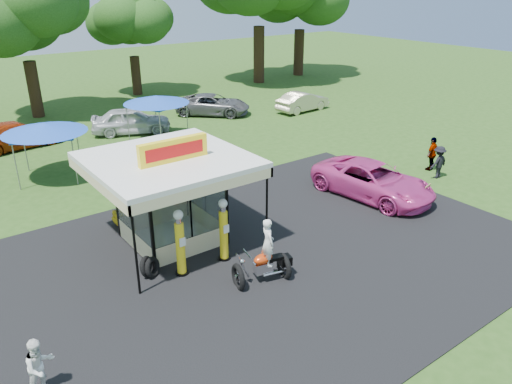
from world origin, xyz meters
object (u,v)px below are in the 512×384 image
Objects in this scene: gas_pump_left at (180,245)px; motorcycle at (266,257)px; kiosk_car at (148,209)px; bg_car_c at (131,121)px; spectator_east_a at (439,162)px; spectator_east_b at (432,154)px; gas_pump_right at (224,231)px; tent_west at (44,128)px; a_frame_sign at (422,194)px; pink_sedan at (373,180)px; tent_east at (156,100)px; spectator_west at (40,367)px; gas_station_kiosk at (170,198)px; bg_car_b at (15,135)px; bg_car_e at (303,102)px; bg_car_d at (213,104)px.

gas_pump_left reaches higher than motorcycle.
bg_car_c reaches higher than kiosk_car.
bg_car_c is (3.51, 18.67, -0.07)m from motorcycle.
spectator_east_a is 0.93× the size of spectator_east_b.
gas_pump_right is 0.59× the size of tent_west.
spectator_east_b is at bearing 16.85° from a_frame_sign.
tent_east is at bearing 99.08° from pink_sedan.
spectator_west is at bearing -106.78° from tent_west.
tent_east is at bearing 19.53° from tent_west.
gas_station_kiosk reaches higher than gas_pump_right.
spectator_east_a is 0.31× the size of bg_car_b.
bg_car_e is at bearing 53.28° from pink_sedan.
gas_station_kiosk is 2.28× the size of gas_pump_right.
bg_car_e reaches higher than kiosk_car.
kiosk_car is (-1.15, 6.51, -0.43)m from motorcycle.
kiosk_car is at bearing -15.36° from spectator_east_a.
spectator_east_a is at bearing 10.67° from a_frame_sign.
gas_pump_left is at bearing 175.20° from bg_car_b.
bg_car_b is at bearing 154.58° from tent_east.
tent_east is at bearing 66.21° from gas_pump_left.
gas_station_kiosk is 13.94m from spectator_east_a.
bg_car_b is (-3.21, 19.96, -0.13)m from motorcycle.
gas_pump_right reaches higher than spectator_west.
gas_station_kiosk is at bearing 162.89° from pink_sedan.
gas_pump_right reaches higher than bg_car_d.
tent_east reaches higher than kiosk_car.
gas_station_kiosk is 2.23× the size of gas_pump_left.
motorcycle is 0.83× the size of kiosk_car.
bg_car_c is (4.65, 14.37, -0.94)m from gas_station_kiosk.
bg_car_b is at bearing 61.45° from spectator_west.
spectator_east_a reaches higher than bg_car_b.
tent_west is (-16.22, 10.76, 1.66)m from spectator_east_b.
bg_car_d is (12.32, 17.64, -0.42)m from gas_pump_left.
spectator_east_a is at bearing 0.84° from gas_pump_left.
spectator_west is at bearing -174.86° from pink_sedan.
tent_east is at bearing -137.16° from bg_car_c.
kiosk_car is at bearing 99.79° from gas_pump_right.
pink_sedan is 1.06× the size of bg_car_b.
bg_car_b is 1.36× the size of tent_east.
gas_pump_right is 0.84× the size of kiosk_car.
spectator_east_b is (4.03, 2.39, 0.39)m from a_frame_sign.
tent_west reaches higher than bg_car_e.
gas_pump_right is 22.08m from bg_car_e.
gas_station_kiosk is at bearing 21.42° from spectator_west.
gas_pump_right is at bearing -71.54° from gas_station_kiosk.
gas_pump_right is 8.55m from pink_sedan.
a_frame_sign is at bearing 151.60° from bg_car_e.
gas_station_kiosk is 1.24× the size of bg_car_e.
gas_pump_left is 0.86× the size of kiosk_car.
bg_car_b is at bearing 75.37° from bg_car_e.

